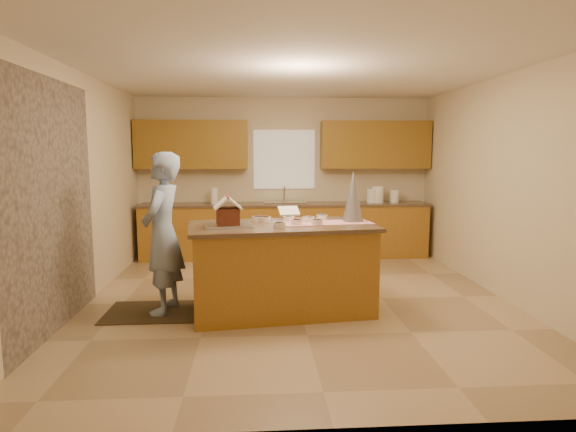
% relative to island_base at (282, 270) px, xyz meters
% --- Properties ---
extents(floor, '(5.50, 5.50, 0.00)m').
position_rel_island_base_xyz_m(floor, '(0.21, 0.39, -0.47)').
color(floor, tan).
rests_on(floor, ground).
extents(ceiling, '(5.50, 5.50, 0.00)m').
position_rel_island_base_xyz_m(ceiling, '(0.21, 0.39, 2.23)').
color(ceiling, silver).
rests_on(ceiling, floor).
extents(wall_back, '(5.50, 5.50, 0.00)m').
position_rel_island_base_xyz_m(wall_back, '(0.21, 3.14, 0.88)').
color(wall_back, beige).
rests_on(wall_back, floor).
extents(wall_front, '(5.50, 5.50, 0.00)m').
position_rel_island_base_xyz_m(wall_front, '(0.21, -2.36, 0.88)').
color(wall_front, beige).
rests_on(wall_front, floor).
extents(wall_left, '(5.50, 5.50, 0.00)m').
position_rel_island_base_xyz_m(wall_left, '(-2.29, 0.39, 0.88)').
color(wall_left, beige).
rests_on(wall_left, floor).
extents(wall_right, '(5.50, 5.50, 0.00)m').
position_rel_island_base_xyz_m(wall_right, '(2.71, 0.39, 0.88)').
color(wall_right, beige).
rests_on(wall_right, floor).
extents(stone_accent, '(0.00, 2.50, 2.50)m').
position_rel_island_base_xyz_m(stone_accent, '(-2.27, -0.41, 0.78)').
color(stone_accent, gray).
rests_on(stone_accent, wall_left).
extents(window_curtain, '(1.05, 0.03, 1.00)m').
position_rel_island_base_xyz_m(window_curtain, '(0.21, 3.11, 1.18)').
color(window_curtain, white).
rests_on(window_curtain, wall_back).
extents(back_counter_base, '(4.80, 0.60, 0.88)m').
position_rel_island_base_xyz_m(back_counter_base, '(0.21, 2.84, -0.03)').
color(back_counter_base, '#A06321').
rests_on(back_counter_base, floor).
extents(back_counter_top, '(4.85, 0.63, 0.04)m').
position_rel_island_base_xyz_m(back_counter_top, '(0.21, 2.84, 0.43)').
color(back_counter_top, brown).
rests_on(back_counter_top, back_counter_base).
extents(upper_cabinet_left, '(1.85, 0.35, 0.80)m').
position_rel_island_base_xyz_m(upper_cabinet_left, '(-1.34, 2.96, 1.43)').
color(upper_cabinet_left, olive).
rests_on(upper_cabinet_left, wall_back).
extents(upper_cabinet_right, '(1.85, 0.35, 0.80)m').
position_rel_island_base_xyz_m(upper_cabinet_right, '(1.76, 2.96, 1.43)').
color(upper_cabinet_right, olive).
rests_on(upper_cabinet_right, wall_back).
extents(sink, '(0.70, 0.45, 0.12)m').
position_rel_island_base_xyz_m(sink, '(0.21, 2.84, 0.42)').
color(sink, silver).
rests_on(sink, back_counter_top).
extents(faucet, '(0.03, 0.03, 0.28)m').
position_rel_island_base_xyz_m(faucet, '(0.21, 3.02, 0.59)').
color(faucet, silver).
rests_on(faucet, back_counter_top).
extents(island_base, '(2.04, 1.20, 0.94)m').
position_rel_island_base_xyz_m(island_base, '(0.00, 0.00, 0.00)').
color(island_base, '#A06321').
rests_on(island_base, floor).
extents(island_top, '(2.13, 1.30, 0.04)m').
position_rel_island_base_xyz_m(island_top, '(0.00, -0.00, 0.49)').
color(island_top, brown).
rests_on(island_top, island_base).
extents(table_runner, '(1.11, 0.52, 0.01)m').
position_rel_island_base_xyz_m(table_runner, '(0.48, 0.06, 0.52)').
color(table_runner, '#A70B21').
rests_on(table_runner, island_top).
extents(baking_tray, '(0.54, 0.42, 0.03)m').
position_rel_island_base_xyz_m(baking_tray, '(-0.58, -0.13, 0.53)').
color(baking_tray, silver).
rests_on(baking_tray, island_top).
extents(cookbook, '(0.26, 0.21, 0.10)m').
position_rel_island_base_xyz_m(cookbook, '(0.11, 0.42, 0.61)').
color(cookbook, white).
rests_on(cookbook, island_top).
extents(tinsel_tree, '(0.26, 0.26, 0.59)m').
position_rel_island_base_xyz_m(tinsel_tree, '(0.82, 0.16, 0.81)').
color(tinsel_tree, silver).
rests_on(tinsel_tree, island_top).
extents(rug, '(1.20, 0.78, 0.01)m').
position_rel_island_base_xyz_m(rug, '(-1.35, 0.05, -0.47)').
color(rug, black).
rests_on(rug, floor).
extents(boy, '(0.52, 0.71, 1.77)m').
position_rel_island_base_xyz_m(boy, '(-1.30, 0.05, 0.42)').
color(boy, '#8BA1C6').
rests_on(boy, rug).
extents(canister_a, '(0.18, 0.18, 0.24)m').
position_rel_island_base_xyz_m(canister_a, '(1.70, 2.84, 0.57)').
color(canister_a, white).
rests_on(canister_a, back_counter_top).
extents(canister_b, '(0.20, 0.20, 0.28)m').
position_rel_island_base_xyz_m(canister_b, '(1.80, 2.84, 0.59)').
color(canister_b, white).
rests_on(canister_b, back_counter_top).
extents(canister_c, '(0.15, 0.15, 0.22)m').
position_rel_island_base_xyz_m(canister_c, '(2.09, 2.84, 0.56)').
color(canister_c, white).
rests_on(canister_c, back_counter_top).
extents(paper_towel, '(0.12, 0.12, 0.26)m').
position_rel_island_base_xyz_m(paper_towel, '(-0.97, 2.84, 0.58)').
color(paper_towel, white).
rests_on(paper_towel, back_counter_top).
extents(gingerbread_house, '(0.33, 0.33, 0.30)m').
position_rel_island_base_xyz_m(gingerbread_house, '(-0.58, -0.13, 0.65)').
color(gingerbread_house, '#612B19').
rests_on(gingerbread_house, baking_tray).
extents(candy_bowls, '(0.88, 0.70, 0.06)m').
position_rel_island_base_xyz_m(candy_bowls, '(0.12, 0.10, 0.54)').
color(candy_bowls, '#EA5229').
rests_on(candy_bowls, island_top).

